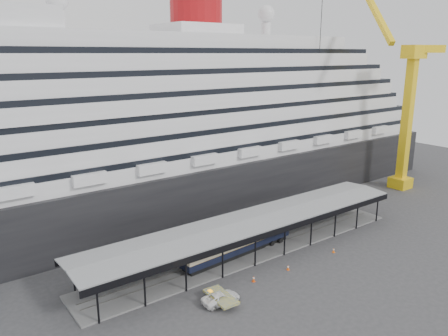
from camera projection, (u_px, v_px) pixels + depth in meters
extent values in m
plane|color=#343436|center=(274.00, 263.00, 63.51)|extent=(200.00, 200.00, 0.00)
cube|color=black|center=(165.00, 180.00, 87.08)|extent=(130.00, 30.00, 10.00)
cylinder|color=#A00C11|center=(196.00, 11.00, 83.44)|extent=(10.00, 10.00, 9.00)
sphere|color=silver|center=(266.00, 14.00, 93.74)|extent=(3.60, 3.60, 3.60)
cube|color=slate|center=(252.00, 250.00, 67.37)|extent=(56.00, 8.00, 0.24)
cube|color=slate|center=(255.00, 250.00, 66.77)|extent=(54.00, 0.08, 0.10)
cube|color=slate|center=(249.00, 247.00, 67.88)|extent=(54.00, 0.08, 0.10)
cube|color=black|center=(273.00, 233.00, 62.77)|extent=(56.00, 0.18, 0.90)
cube|color=black|center=(234.00, 215.00, 69.76)|extent=(56.00, 0.18, 0.90)
cube|color=slate|center=(253.00, 219.00, 66.08)|extent=(56.00, 9.00, 0.24)
cylinder|color=black|center=(4.00, 99.00, 57.55)|extent=(0.12, 0.12, 47.21)
cube|color=yellow|center=(400.00, 182.00, 98.64)|extent=(4.00, 4.00, 2.40)
cube|color=yellow|center=(407.00, 120.00, 95.02)|extent=(1.80, 1.80, 26.00)
cube|color=yellow|center=(414.00, 52.00, 91.36)|extent=(5.00, 3.20, 2.80)
cube|color=yellow|center=(371.00, 4.00, 87.82)|extent=(11.42, 18.78, 16.80)
cube|color=yellow|center=(430.00, 49.00, 91.59)|extent=(6.00, 4.39, 1.60)
cylinder|color=black|center=(318.00, 83.00, 90.66)|extent=(0.12, 0.12, 47.21)
imported|color=white|center=(221.00, 298.00, 53.07)|extent=(4.97, 2.55, 1.34)
cube|color=black|center=(238.00, 252.00, 65.68)|extent=(19.11, 3.46, 0.63)
cube|color=black|center=(238.00, 247.00, 65.47)|extent=(20.04, 3.88, 1.00)
cube|color=beige|center=(238.00, 240.00, 65.19)|extent=(20.04, 3.92, 1.18)
cube|color=black|center=(238.00, 235.00, 65.00)|extent=(20.04, 3.88, 0.36)
cube|color=#E0480C|center=(254.00, 281.00, 58.21)|extent=(0.43, 0.43, 0.03)
cone|color=#E0480C|center=(254.00, 279.00, 58.11)|extent=(0.37, 0.37, 0.82)
cylinder|color=white|center=(254.00, 278.00, 58.09)|extent=(0.26, 0.26, 0.16)
cube|color=#F1560D|center=(288.00, 270.00, 61.35)|extent=(0.41, 0.41, 0.03)
cone|color=#F1560D|center=(288.00, 267.00, 61.25)|extent=(0.35, 0.35, 0.77)
cylinder|color=white|center=(288.00, 267.00, 61.23)|extent=(0.24, 0.24, 0.15)
cube|color=orange|center=(333.00, 252.00, 66.71)|extent=(0.43, 0.43, 0.03)
cone|color=orange|center=(334.00, 250.00, 66.61)|extent=(0.36, 0.36, 0.76)
cylinder|color=white|center=(334.00, 250.00, 66.59)|extent=(0.24, 0.24, 0.15)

